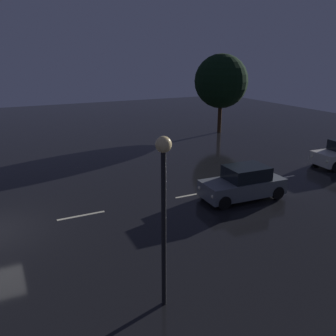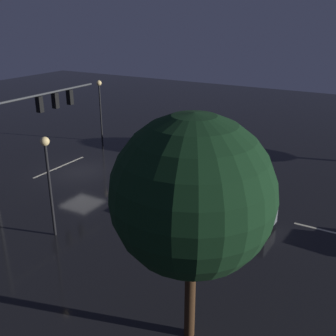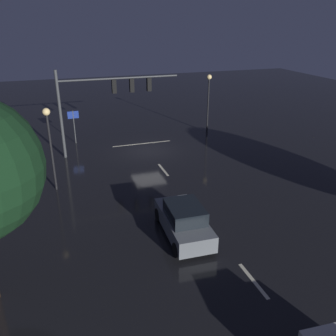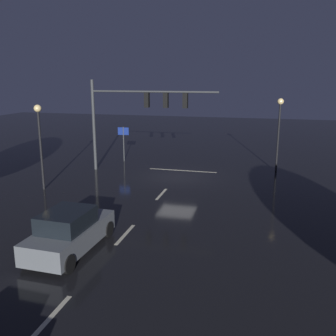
{
  "view_description": "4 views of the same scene",
  "coord_description": "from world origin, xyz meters",
  "px_view_note": "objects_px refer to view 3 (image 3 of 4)",
  "views": [
    {
      "loc": [
        15.39,
        0.94,
        7.12
      ],
      "look_at": [
        1.18,
        7.89,
        2.11
      ],
      "focal_mm": 38.49,
      "sensor_mm": 36.0,
      "label": 1
    },
    {
      "loc": [
        19.68,
        18.55,
        10.35
      ],
      "look_at": [
        1.07,
        7.78,
        2.12
      ],
      "focal_mm": 43.07,
      "sensor_mm": 36.0,
      "label": 2
    },
    {
      "loc": [
        6.91,
        25.78,
        9.82
      ],
      "look_at": [
        1.0,
        8.05,
        1.9
      ],
      "focal_mm": 37.98,
      "sensor_mm": 36.0,
      "label": 3
    },
    {
      "loc": [
        -5.58,
        24.34,
        6.68
      ],
      "look_at": [
        -0.88,
        5.88,
        2.07
      ],
      "focal_mm": 40.37,
      "sensor_mm": 36.0,
      "label": 4
    }
  ],
  "objects_px": {
    "traffic_signal_assembly": "(105,94)",
    "car_approaching": "(184,221)",
    "street_lamp_left_kerb": "(209,93)",
    "street_lamp_right_kerb": "(49,134)",
    "route_sign": "(74,120)"
  },
  "relations": [
    {
      "from": "traffic_signal_assembly",
      "to": "route_sign",
      "type": "bearing_deg",
      "value": -53.55
    },
    {
      "from": "street_lamp_left_kerb",
      "to": "route_sign",
      "type": "xyz_separation_m",
      "value": [
        11.9,
        -0.55,
        -1.63
      ]
    },
    {
      "from": "car_approaching",
      "to": "street_lamp_right_kerb",
      "type": "height_order",
      "value": "street_lamp_right_kerb"
    },
    {
      "from": "car_approaching",
      "to": "street_lamp_left_kerb",
      "type": "height_order",
      "value": "street_lamp_left_kerb"
    },
    {
      "from": "street_lamp_left_kerb",
      "to": "route_sign",
      "type": "bearing_deg",
      "value": -2.63
    },
    {
      "from": "car_approaching",
      "to": "route_sign",
      "type": "xyz_separation_m",
      "value": [
        3.77,
        -15.85,
        1.22
      ]
    },
    {
      "from": "traffic_signal_assembly",
      "to": "car_approaching",
      "type": "height_order",
      "value": "traffic_signal_assembly"
    },
    {
      "from": "street_lamp_left_kerb",
      "to": "street_lamp_right_kerb",
      "type": "height_order",
      "value": "street_lamp_left_kerb"
    },
    {
      "from": "traffic_signal_assembly",
      "to": "car_approaching",
      "type": "distance_m",
      "value": 13.37
    },
    {
      "from": "car_approaching",
      "to": "route_sign",
      "type": "height_order",
      "value": "route_sign"
    },
    {
      "from": "street_lamp_left_kerb",
      "to": "street_lamp_right_kerb",
      "type": "xyz_separation_m",
      "value": [
        13.83,
        8.09,
        -0.07
      ]
    },
    {
      "from": "traffic_signal_assembly",
      "to": "street_lamp_left_kerb",
      "type": "distance_m",
      "value": 9.98
    },
    {
      "from": "traffic_signal_assembly",
      "to": "route_sign",
      "type": "distance_m",
      "value": 4.64
    },
    {
      "from": "car_approaching",
      "to": "street_lamp_left_kerb",
      "type": "xyz_separation_m",
      "value": [
        -8.13,
        -15.3,
        2.85
      ]
    },
    {
      "from": "traffic_signal_assembly",
      "to": "street_lamp_left_kerb",
      "type": "height_order",
      "value": "traffic_signal_assembly"
    }
  ]
}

